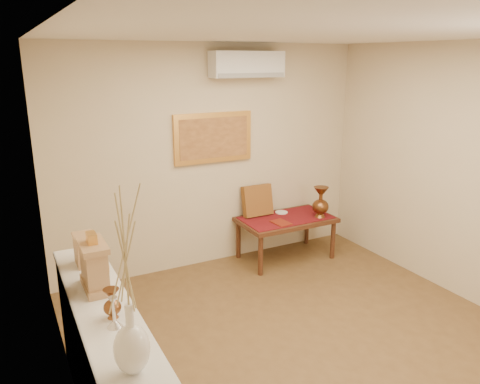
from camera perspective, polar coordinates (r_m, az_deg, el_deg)
floor at (r=4.45m, az=9.60°, el=-18.74°), size 4.50×4.50×0.00m
ceiling at (r=3.67m, az=11.64°, el=18.52°), size 4.50×4.50×0.00m
wall_back at (r=5.73m, az=-3.34°, el=4.20°), size 4.00×0.02×2.70m
wall_left at (r=3.11m, az=-20.33°, el=-7.11°), size 0.02×4.50×2.70m
white_vase at (r=2.36m, az=-13.59°, el=-11.04°), size 0.18×0.18×0.97m
candlestick at (r=2.94m, az=-15.13°, el=-13.96°), size 0.09×0.09×0.20m
brass_urn_small at (r=3.02m, az=-15.37°, el=-12.53°), size 0.11×0.11×0.25m
table_cloth at (r=6.02m, az=5.65°, el=-3.13°), size 1.14×0.59×0.01m
brass_urn_tall at (r=6.02m, az=9.82°, el=-0.83°), size 0.21×0.21×0.48m
plate at (r=6.19m, az=5.08°, el=-2.48°), size 0.16×0.16×0.01m
menu at (r=5.80m, az=5.02°, el=-3.75°), size 0.20×0.27×0.01m
cushion at (r=6.02m, az=2.12°, el=-1.04°), size 0.40×0.18×0.41m
display_ledge at (r=3.54m, az=-15.95°, el=-19.59°), size 0.37×2.02×0.98m
mantel_clock at (r=3.39m, az=-17.32°, el=-8.50°), size 0.17×0.36×0.41m
wooden_chest at (r=3.81m, az=-18.29°, el=-6.64°), size 0.16×0.21×0.24m
low_table at (r=6.04m, az=5.63°, el=-3.75°), size 1.20×0.70×0.55m
painting at (r=5.66m, az=-3.27°, el=6.63°), size 1.00×0.06×0.60m
ac_unit at (r=5.66m, az=0.87°, el=15.29°), size 0.90×0.25×0.30m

